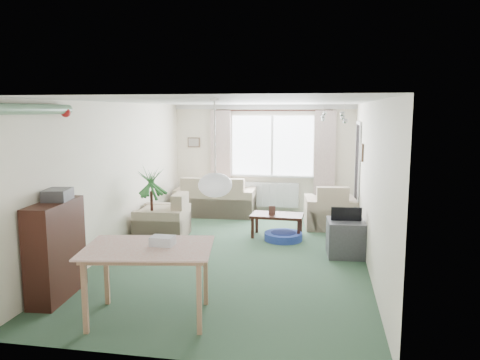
% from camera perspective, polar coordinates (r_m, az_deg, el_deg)
% --- Properties ---
extents(ground, '(6.50, 6.50, 0.00)m').
position_cam_1_polar(ground, '(7.55, -0.41, -8.99)').
color(ground, '#2D4B35').
extents(window, '(1.80, 0.03, 1.30)m').
position_cam_1_polar(window, '(10.40, 3.96, 4.21)').
color(window, white).
extents(curtain_rod, '(2.60, 0.03, 0.03)m').
position_cam_1_polar(curtain_rod, '(10.30, 3.95, 8.46)').
color(curtain_rod, black).
extents(curtain_left, '(0.45, 0.08, 2.00)m').
position_cam_1_polar(curtain_left, '(10.51, -2.36, 3.01)').
color(curtain_left, beige).
extents(curtain_right, '(0.45, 0.08, 2.00)m').
position_cam_1_polar(curtain_right, '(10.26, 10.29, 2.75)').
color(curtain_right, beige).
extents(radiator, '(1.20, 0.10, 0.55)m').
position_cam_1_polar(radiator, '(10.50, 3.88, -1.80)').
color(radiator, white).
extents(doorway, '(0.03, 0.95, 2.00)m').
position_cam_1_polar(doorway, '(9.39, 14.12, 0.45)').
color(doorway, black).
extents(pendant_lamp, '(0.36, 0.36, 0.36)m').
position_cam_1_polar(pendant_lamp, '(4.98, -3.05, -0.62)').
color(pendant_lamp, white).
extents(tinsel_garland, '(1.60, 1.60, 0.12)m').
position_cam_1_polar(tinsel_garland, '(5.78, -24.23, 7.88)').
color(tinsel_garland, '#196626').
extents(bauble_cluster_a, '(0.20, 0.20, 0.20)m').
position_cam_1_polar(bauble_cluster_a, '(7.98, 10.10, 8.00)').
color(bauble_cluster_a, silver).
extents(bauble_cluster_b, '(0.20, 0.20, 0.20)m').
position_cam_1_polar(bauble_cluster_b, '(6.79, 12.61, 7.88)').
color(bauble_cluster_b, silver).
extents(wall_picture_back, '(0.28, 0.03, 0.22)m').
position_cam_1_polar(wall_picture_back, '(10.74, -5.65, 4.59)').
color(wall_picture_back, brown).
extents(wall_picture_right, '(0.03, 0.24, 0.30)m').
position_cam_1_polar(wall_picture_right, '(8.34, 14.67, 3.26)').
color(wall_picture_right, brown).
extents(sofa, '(1.74, 0.96, 0.85)m').
position_cam_1_polar(sofa, '(10.27, -2.95, -1.87)').
color(sofa, beige).
rests_on(sofa, ground).
extents(armchair_corner, '(1.04, 1.00, 0.85)m').
position_cam_1_polar(armchair_corner, '(9.31, 10.92, -3.09)').
color(armchair_corner, '#C2B893').
rests_on(armchair_corner, ground).
extents(armchair_left, '(0.91, 0.95, 0.80)m').
position_cam_1_polar(armchair_left, '(8.54, -9.44, -4.27)').
color(armchair_left, beige).
rests_on(armchair_left, ground).
extents(coffee_table, '(0.94, 0.55, 0.41)m').
position_cam_1_polar(coffee_table, '(8.52, 4.54, -5.54)').
color(coffee_table, black).
rests_on(coffee_table, ground).
extents(photo_frame, '(0.12, 0.04, 0.16)m').
position_cam_1_polar(photo_frame, '(8.43, 3.92, -3.70)').
color(photo_frame, '#4C2E27').
rests_on(photo_frame, coffee_table).
extents(bookshelf, '(0.40, 0.99, 1.18)m').
position_cam_1_polar(bookshelf, '(6.15, -21.54, -7.94)').
color(bookshelf, black).
rests_on(bookshelf, ground).
extents(hifi_box, '(0.34, 0.39, 0.14)m').
position_cam_1_polar(hifi_box, '(6.09, -21.35, -1.69)').
color(hifi_box, '#3A393F').
rests_on(hifi_box, bookshelf).
extents(houseplant, '(0.71, 0.71, 1.30)m').
position_cam_1_polar(houseplant, '(8.24, -10.71, -3.01)').
color(houseplant, '#1D552E').
rests_on(houseplant, ground).
extents(dining_table, '(1.38, 1.04, 0.79)m').
position_cam_1_polar(dining_table, '(5.32, -10.98, -12.28)').
color(dining_table, tan).
rests_on(dining_table, ground).
extents(gift_box, '(0.25, 0.18, 0.12)m').
position_cam_1_polar(gift_box, '(5.20, -9.41, -7.43)').
color(gift_box, silver).
rests_on(gift_box, dining_table).
extents(tv_cube, '(0.61, 0.66, 0.56)m').
position_cam_1_polar(tv_cube, '(7.59, 12.74, -6.90)').
color(tv_cube, '#3A3B3F').
rests_on(tv_cube, ground).
extents(pet_bed, '(0.81, 0.81, 0.13)m').
position_cam_1_polar(pet_bed, '(8.35, 5.30, -6.86)').
color(pet_bed, '#21369A').
rests_on(pet_bed, ground).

